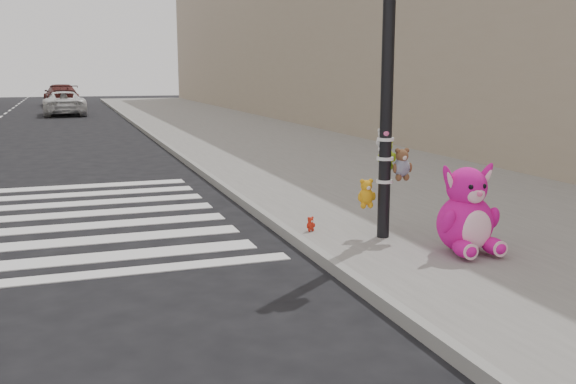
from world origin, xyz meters
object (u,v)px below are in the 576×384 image
object	(u,v)px
pink_bunny	(467,216)
car_white_near	(64,103)
red_teddy	(310,224)
signal_pole	(387,113)

from	to	relation	value
pink_bunny	car_white_near	distance (m)	30.88
car_white_near	red_teddy	bearing A→B (deg)	94.34
pink_bunny	car_white_near	xyz separation A→B (m)	(-4.55, 30.54, 0.05)
car_white_near	pink_bunny	bearing A→B (deg)	96.60
signal_pole	red_teddy	xyz separation A→B (m)	(-0.82, 0.58, -1.53)
red_teddy	car_white_near	world-z (taller)	car_white_near
signal_pole	red_teddy	distance (m)	1.83
signal_pole	car_white_near	size ratio (longest dim) A/B	0.87
pink_bunny	red_teddy	distance (m)	2.15
pink_bunny	red_teddy	size ratio (longest dim) A/B	5.40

